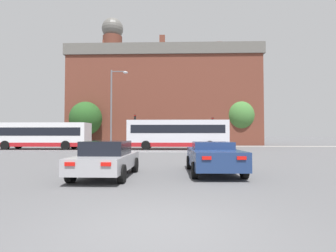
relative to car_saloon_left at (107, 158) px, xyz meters
name	(u,v)px	position (x,y,z in m)	size (l,w,h in m)	color
ground_plane	(157,226)	(2.35, -5.43, -0.72)	(400.00, 400.00, 0.00)	#545456
stop_line_strip	(172,152)	(2.35, 14.95, -0.71)	(8.65, 0.30, 0.01)	silver
far_pavement	(173,146)	(2.35, 27.27, -0.71)	(69.62, 2.50, 0.01)	gray
brick_civic_building	(164,97)	(0.60, 35.98, 7.56)	(31.63, 11.93, 22.62)	brown
car_saloon_left	(107,158)	(0.00, 0.00, 0.00)	(2.02, 4.33, 1.40)	#9E9EA3
car_roadster_right	(213,157)	(4.29, 1.07, -0.01)	(2.14, 4.54, 1.34)	navy
bus_crossing_lead	(178,134)	(2.92, 19.46, 1.05)	(11.22, 2.67, 3.28)	silver
bus_crossing_trailing	(41,135)	(-12.63, 19.18, 0.89)	(10.82, 2.68, 3.00)	silver
traffic_light_far_left	(135,125)	(-3.02, 26.37, 2.27)	(0.26, 0.31, 4.46)	slate
traffic_light_far_right	(213,127)	(7.89, 26.61, 2.03)	(0.26, 0.31, 4.07)	slate
street_lamp_junction	(114,103)	(-3.56, 15.94, 4.17)	(1.76, 0.36, 8.20)	slate
pedestrian_waiting	(157,139)	(0.09, 26.98, 0.27)	(0.31, 0.44, 1.68)	brown
pedestrian_walking_east	(146,139)	(-1.64, 27.54, 0.34)	(0.45, 0.33, 1.79)	black
pedestrian_walking_west	(150,140)	(-0.99, 27.39, 0.22)	(0.46, 0.40, 1.61)	brown
tree_by_building	(239,116)	(12.84, 31.71, 3.98)	(4.95, 4.95, 7.30)	#4C3823
tree_kerbside	(86,118)	(-10.78, 28.55, 3.37)	(4.79, 4.79, 6.61)	#4C3823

